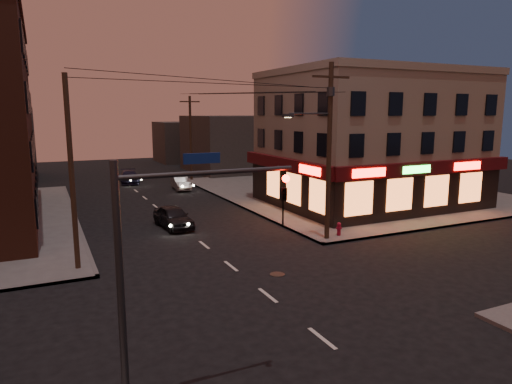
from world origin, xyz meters
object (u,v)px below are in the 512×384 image
sedan_mid (181,183)px  sedan_far (129,177)px  sedan_near (173,217)px  fire_hydrant (339,228)px

sedan_mid → sedan_far: (-3.76, 6.40, 0.03)m
sedan_near → sedan_far: (0.84, 20.59, -0.05)m
sedan_mid → fire_hydrant: (3.70, -20.87, -0.06)m
sedan_far → fire_hydrant: (7.46, -27.27, -0.08)m
sedan_mid → fire_hydrant: bearing=-75.6°
fire_hydrant → sedan_mid: bearing=100.1°
sedan_near → sedan_far: bearing=82.6°
sedan_far → fire_hydrant: bearing=-67.8°
sedan_mid → fire_hydrant: size_ratio=4.89×
sedan_mid → fire_hydrant: sedan_mid is taller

